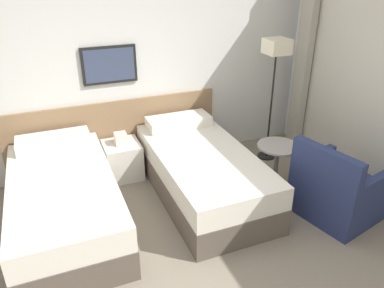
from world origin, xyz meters
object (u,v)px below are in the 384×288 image
(floor_lamp, at_px, (276,58))
(bed_near_window, at_px, (202,172))
(nightstand, at_px, (123,159))
(armchair, at_px, (336,192))
(bed_near_door, at_px, (64,201))
(side_table, at_px, (277,158))

(floor_lamp, bearing_deg, bed_near_window, -157.83)
(bed_near_window, xyz_separation_m, nightstand, (-0.75, 0.72, -0.05))
(bed_near_window, distance_m, armchair, 1.44)
(bed_near_door, height_order, nightstand, bed_near_door)
(side_table, bearing_deg, bed_near_window, 164.43)
(armchair, bearing_deg, side_table, 10.19)
(bed_near_window, bearing_deg, nightstand, 136.08)
(bed_near_window, height_order, armchair, armchair)
(bed_near_door, height_order, armchair, armchair)
(bed_near_door, relative_size, side_table, 3.52)
(bed_near_window, xyz_separation_m, floor_lamp, (1.19, 0.48, 1.09))
(armchair, bearing_deg, bed_near_window, 38.09)
(side_table, relative_size, armchair, 0.63)
(bed_near_window, bearing_deg, floor_lamp, 22.17)
(bed_near_door, distance_m, armchair, 2.78)
(bed_near_window, relative_size, nightstand, 3.40)
(nightstand, bearing_deg, bed_near_door, -136.08)
(nightstand, bearing_deg, floor_lamp, -7.08)
(nightstand, xyz_separation_m, armchair, (1.88, -1.63, 0.04))
(nightstand, distance_m, side_table, 1.86)
(side_table, bearing_deg, armchair, -66.63)
(nightstand, height_order, side_table, nightstand)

